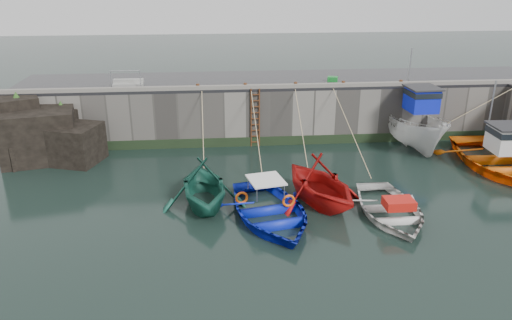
{
  "coord_description": "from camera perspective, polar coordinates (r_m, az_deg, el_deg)",
  "views": [
    {
      "loc": [
        -4.27,
        -15.76,
        9.14
      ],
      "look_at": [
        -2.43,
        4.71,
        1.2
      ],
      "focal_mm": 35.0,
      "sensor_mm": 36.0,
      "label": 1
    }
  ],
  "objects": [
    {
      "name": "bollard_a",
      "position": [
        26.67,
        -6.66,
        8.34
      ],
      "size": [
        0.18,
        0.18,
        0.28
      ],
      "primitive_type": "cylinder",
      "color": "#3F1E0F",
      "rests_on": "road_back"
    },
    {
      "name": "bollard_e",
      "position": [
        28.57,
        16.23,
        8.5
      ],
      "size": [
        0.18,
        0.18,
        0.28
      ],
      "primitive_type": "cylinder",
      "color": "#3F1E0F",
      "rests_on": "road_back"
    },
    {
      "name": "fish_crate",
      "position": [
        28.69,
        8.75,
        9.13
      ],
      "size": [
        0.66,
        0.58,
        0.27
      ],
      "primitive_type": "cube",
      "rotation": [
        0.0,
        0.0,
        -0.33
      ],
      "color": "#167928",
      "rests_on": "road_back"
    },
    {
      "name": "boat_near_blue_rope",
      "position": [
        24.59,
        0.08,
        -0.69
      ],
      "size": [
        0.04,
        6.59,
        3.1
      ],
      "primitive_type": null,
      "color": "tan",
      "rests_on": "ground"
    },
    {
      "name": "ground",
      "position": [
        18.71,
        8.82,
        -8.39
      ],
      "size": [
        120.0,
        120.0,
        0.0
      ],
      "primitive_type": "plane",
      "color": "black",
      "rests_on": "ground"
    },
    {
      "name": "boat_near_white_rope",
      "position": [
        25.19,
        -5.88,
        -0.26
      ],
      "size": [
        0.04,
        5.26,
        3.1
      ],
      "primitive_type": null,
      "color": "tan",
      "rests_on": "ground"
    },
    {
      "name": "kerb_back",
      "position": [
        26.91,
        4.15,
        8.45
      ],
      "size": [
        30.0,
        0.3,
        0.2
      ],
      "primitive_type": "cube",
      "color": "slate",
      "rests_on": "road_back"
    },
    {
      "name": "bollard_d",
      "position": [
        27.58,
        9.94,
        8.59
      ],
      "size": [
        0.18,
        0.18,
        0.28
      ],
      "primitive_type": "cylinder",
      "color": "#3F1E0F",
      "rests_on": "road_back"
    },
    {
      "name": "railing",
      "position": [
        27.98,
        -14.41,
        8.55
      ],
      "size": [
        1.6,
        1.05,
        1.0
      ],
      "color": "#A5A8AD",
      "rests_on": "road_back"
    },
    {
      "name": "boat_near_white",
      "position": [
        20.81,
        -5.96,
        -5.06
      ],
      "size": [
        4.18,
        4.71,
        2.28
      ],
      "primitive_type": "imported",
      "rotation": [
        0.0,
        0.0,
        0.11
      ],
      "color": "#175140",
      "rests_on": "ground"
    },
    {
      "name": "boat_near_navy_rope",
      "position": [
        25.39,
        10.88,
        -0.37
      ],
      "size": [
        0.04,
        6.69,
        3.1
      ],
      "primitive_type": null,
      "color": "tan",
      "rests_on": "ground"
    },
    {
      "name": "bollard_c",
      "position": [
        27.03,
        4.55,
        8.58
      ],
      "size": [
        0.18,
        0.18,
        0.28
      ],
      "primitive_type": "cylinder",
      "color": "#3F1E0F",
      "rests_on": "road_back"
    },
    {
      "name": "algae_back",
      "position": [
        27.54,
        4.05,
        2.24
      ],
      "size": [
        30.0,
        0.08,
        0.5
      ],
      "primitive_type": "cube",
      "color": "black",
      "rests_on": "ground"
    },
    {
      "name": "boat_near_blue",
      "position": [
        19.59,
        1.56,
        -6.69
      ],
      "size": [
        5.03,
        6.26,
        1.15
      ],
      "primitive_type": "imported",
      "rotation": [
        0.0,
        0.0,
        0.21
      ],
      "color": "#0C1DB4",
      "rests_on": "ground"
    },
    {
      "name": "bollard_b",
      "position": [
        26.72,
        -1.24,
        8.5
      ],
      "size": [
        0.18,
        0.18,
        0.28
      ],
      "primitive_type": "cylinder",
      "color": "#3F1E0F",
      "rests_on": "road_back"
    },
    {
      "name": "boat_near_navy",
      "position": [
        20.56,
        15.0,
        -6.06
      ],
      "size": [
        3.5,
        4.89,
        1.01
      ],
      "primitive_type": "imported",
      "rotation": [
        0.0,
        0.0,
        0.0
      ],
      "color": "silver",
      "rests_on": "ground"
    },
    {
      "name": "boat_near_blacktrim_rope",
      "position": [
        25.43,
        4.9,
        -0.02
      ],
      "size": [
        0.04,
        5.49,
        3.1
      ],
      "primitive_type": null,
      "color": "tan",
      "rests_on": "ground"
    },
    {
      "name": "boat_near_blacktrim",
      "position": [
        21.01,
        7.17,
        -4.84
      ],
      "size": [
        5.32,
        5.67,
        2.4
      ],
      "primitive_type": "imported",
      "rotation": [
        0.0,
        0.0,
        0.37
      ],
      "color": "#AC100E",
      "rests_on": "ground"
    },
    {
      "name": "quay_back",
      "position": [
        29.58,
        3.35,
        6.13
      ],
      "size": [
        30.0,
        5.0,
        3.0
      ],
      "primitive_type": "cube",
      "color": "slate",
      "rests_on": "ground"
    },
    {
      "name": "rock_outcrop",
      "position": [
        27.49,
        -23.26,
        2.71
      ],
      "size": [
        5.85,
        4.24,
        3.41
      ],
      "color": "black",
      "rests_on": "ground"
    },
    {
      "name": "boat_far_white",
      "position": [
        28.56,
        17.55,
        3.64
      ],
      "size": [
        2.68,
        6.43,
        5.44
      ],
      "rotation": [
        0.0,
        0.0,
        0.05
      ],
      "color": "silver",
      "rests_on": "ground"
    },
    {
      "name": "road_back",
      "position": [
        29.21,
        3.41,
        9.12
      ],
      "size": [
        30.0,
        5.0,
        0.16
      ],
      "primitive_type": "cube",
      "color": "black",
      "rests_on": "quay_back"
    },
    {
      "name": "boat_far_orange",
      "position": [
        26.96,
        25.77,
        0.13
      ],
      "size": [
        5.0,
        6.86,
        4.39
      ],
      "rotation": [
        0.0,
        0.0,
        -0.03
      ],
      "color": "orange",
      "rests_on": "ground"
    },
    {
      "name": "ladder",
      "position": [
        26.86,
        -0.09,
        4.8
      ],
      "size": [
        0.51,
        0.08,
        3.2
      ],
      "color": "#3F1E0F",
      "rests_on": "ground"
    }
  ]
}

